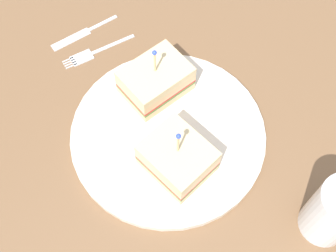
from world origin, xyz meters
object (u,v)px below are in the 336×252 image
at_px(sandwich_half_back, 156,80).
at_px(knife, 83,33).
at_px(fork, 91,53).
at_px(sandwich_half_front, 177,158).
at_px(drink_glass, 333,213).
at_px(plate, 168,134).

distance_m(sandwich_half_back, knife, 0.18).
height_order(fork, knife, same).
relative_size(sandwich_half_front, drink_glass, 0.91).
distance_m(drink_glass, fork, 0.45).
relative_size(sandwich_half_back, fork, 0.79).
distance_m(plate, knife, 0.25).
bearing_deg(drink_glass, sandwich_half_back, -84.25).
height_order(sandwich_half_back, knife, sandwich_half_back).
xyz_separation_m(sandwich_half_front, fork, (-0.03, -0.25, -0.04)).
relative_size(sandwich_half_back, drink_glass, 0.96).
xyz_separation_m(sandwich_half_back, knife, (0.01, -0.18, -0.04)).
height_order(sandwich_half_back, fork, sandwich_half_back).
bearing_deg(drink_glass, knife, -84.77).
relative_size(sandwich_half_front, knife, 0.78).
xyz_separation_m(drink_glass, fork, (0.06, -0.44, -0.04)).
bearing_deg(plate, knife, -95.32).
height_order(sandwich_half_front, sandwich_half_back, sandwich_half_back).
bearing_deg(fork, sandwich_half_back, 102.39).
bearing_deg(fork, drink_glass, 97.77).
height_order(plate, knife, plate).
xyz_separation_m(plate, drink_glass, (-0.07, 0.24, 0.04)).
height_order(plate, sandwich_half_back, sandwich_half_back).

